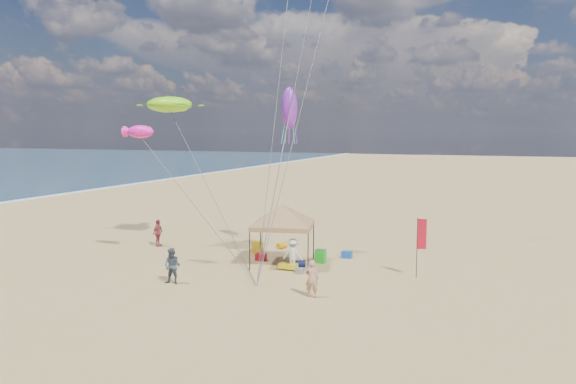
% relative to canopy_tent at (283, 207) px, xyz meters
% --- Properties ---
extents(ground, '(280.00, 280.00, 0.00)m').
position_rel_canopy_tent_xyz_m(ground, '(0.94, -4.67, -3.02)').
color(ground, tan).
rests_on(ground, ground).
extents(canopy_tent, '(5.72, 5.72, 3.63)m').
position_rel_canopy_tent_xyz_m(canopy_tent, '(0.00, 0.00, 0.00)').
color(canopy_tent, black).
rests_on(canopy_tent, ground).
extents(feather_flag, '(0.43, 0.12, 2.86)m').
position_rel_canopy_tent_xyz_m(feather_flag, '(6.97, 0.03, -1.10)').
color(feather_flag, black).
rests_on(feather_flag, ground).
extents(cooler_red, '(0.54, 0.38, 0.38)m').
position_rel_canopy_tent_xyz_m(cooler_red, '(-1.41, 0.33, -2.83)').
color(cooler_red, red).
rests_on(cooler_red, ground).
extents(cooler_blue, '(0.54, 0.38, 0.38)m').
position_rel_canopy_tent_xyz_m(cooler_blue, '(2.71, 2.59, -2.83)').
color(cooler_blue, '#1449A7').
rests_on(cooler_blue, ground).
extents(bag_navy, '(0.69, 0.54, 0.36)m').
position_rel_canopy_tent_xyz_m(bag_navy, '(1.01, -0.25, -2.84)').
color(bag_navy, '#0E153D').
rests_on(bag_navy, ground).
extents(bag_orange, '(0.54, 0.69, 0.36)m').
position_rel_canopy_tent_xyz_m(bag_orange, '(-1.49, 3.46, -2.84)').
color(bag_orange, '#CB8E0B').
rests_on(bag_orange, ground).
extents(chair_green, '(0.50, 0.50, 0.70)m').
position_rel_canopy_tent_xyz_m(chair_green, '(1.69, 1.06, -2.67)').
color(chair_green, '#1C9D1D').
rests_on(chair_green, ground).
extents(chair_yellow, '(0.50, 0.50, 0.70)m').
position_rel_canopy_tent_xyz_m(chair_yellow, '(-2.35, 1.87, -2.67)').
color(chair_yellow, yellow).
rests_on(chair_yellow, ground).
extents(crate_grey, '(0.34, 0.30, 0.28)m').
position_rel_canopy_tent_xyz_m(crate_grey, '(1.45, -1.45, -2.88)').
color(crate_grey, slate).
rests_on(crate_grey, ground).
extents(beach_cart, '(0.90, 0.50, 0.24)m').
position_rel_canopy_tent_xyz_m(beach_cart, '(0.66, -0.95, -2.82)').
color(beach_cart, gold).
rests_on(beach_cart, ground).
extents(person_near_a, '(0.64, 0.47, 1.58)m').
position_rel_canopy_tent_xyz_m(person_near_a, '(3.21, -4.70, -2.23)').
color(person_near_a, tan).
rests_on(person_near_a, ground).
extents(person_near_b, '(0.87, 0.71, 1.64)m').
position_rel_canopy_tent_xyz_m(person_near_b, '(-3.28, -5.20, -2.20)').
color(person_near_b, '#3A434F').
rests_on(person_near_b, ground).
extents(person_near_c, '(1.04, 0.61, 1.59)m').
position_rel_canopy_tent_xyz_m(person_near_c, '(0.89, -0.89, -2.22)').
color(person_near_c, silver).
rests_on(person_near_c, ground).
extents(person_far_a, '(0.46, 0.98, 1.64)m').
position_rel_canopy_tent_xyz_m(person_far_a, '(-8.66, 1.34, -2.20)').
color(person_far_a, '#94393F').
rests_on(person_far_a, ground).
extents(turtle_kite, '(2.89, 2.35, 0.94)m').
position_rel_canopy_tent_xyz_m(turtle_kite, '(-7.99, 1.88, 5.42)').
color(turtle_kite, '#81E715').
rests_on(turtle_kite, ground).
extents(fish_kite, '(1.56, 0.82, 0.68)m').
position_rel_canopy_tent_xyz_m(fish_kite, '(-7.00, -2.26, 3.84)').
color(fish_kite, '#FE1EB0').
rests_on(fish_kite, ground).
extents(squid_kite, '(1.19, 1.19, 2.34)m').
position_rel_canopy_tent_xyz_m(squid_kite, '(-0.73, 2.74, 5.14)').
color(squid_kite, purple).
rests_on(squid_kite, ground).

